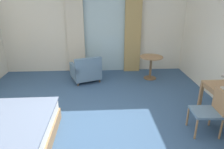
# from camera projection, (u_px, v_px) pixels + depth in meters

# --- Properties ---
(ground) EXTENTS (6.52, 7.35, 0.10)m
(ground) POSITION_uv_depth(u_px,v_px,m) (93.00, 131.00, 3.83)
(ground) COLOR #38567A
(wall_back) EXTENTS (6.12, 0.12, 2.85)m
(wall_back) POSITION_uv_depth(u_px,v_px,m) (94.00, 28.00, 6.50)
(wall_back) COLOR silver
(wall_back) RESTS_ON ground
(balcony_glass_door) EXTENTS (1.38, 0.02, 2.51)m
(balcony_glass_door) POSITION_uv_depth(u_px,v_px,m) (104.00, 34.00, 6.50)
(balcony_glass_door) COLOR silver
(balcony_glass_door) RESTS_ON ground
(curtain_panel_left) EXTENTS (0.54, 0.10, 2.53)m
(curtain_panel_left) POSITION_uv_depth(u_px,v_px,m) (76.00, 34.00, 6.35)
(curtain_panel_left) COLOR beige
(curtain_panel_left) RESTS_ON ground
(curtain_panel_right) EXTENTS (0.52, 0.10, 2.53)m
(curtain_panel_right) POSITION_uv_depth(u_px,v_px,m) (133.00, 34.00, 6.45)
(curtain_panel_right) COLOR tan
(curtain_panel_right) RESTS_ON ground
(desk_chair) EXTENTS (0.50, 0.47, 0.84)m
(desk_chair) POSITION_uv_depth(u_px,v_px,m) (211.00, 109.00, 3.55)
(desk_chair) COLOR slate
(desk_chair) RESTS_ON ground
(armchair_by_window) EXTENTS (0.98, 0.95, 0.78)m
(armchair_by_window) POSITION_uv_depth(u_px,v_px,m) (86.00, 71.00, 5.91)
(armchair_by_window) COLOR slate
(armchair_by_window) RESTS_ON ground
(round_cafe_table) EXTENTS (0.69, 0.69, 0.70)m
(round_cafe_table) POSITION_uv_depth(u_px,v_px,m) (151.00, 62.00, 6.04)
(round_cafe_table) COLOR #9E754C
(round_cafe_table) RESTS_ON ground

